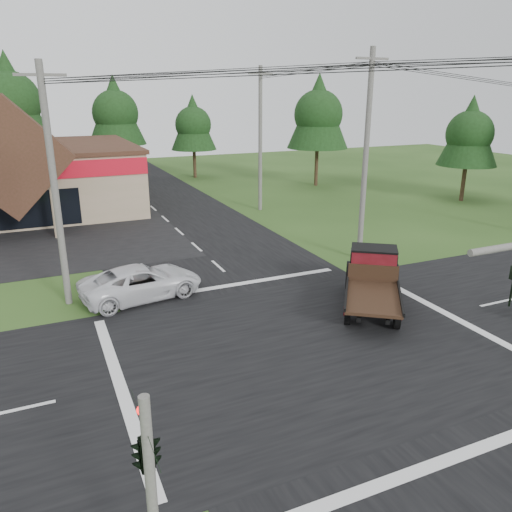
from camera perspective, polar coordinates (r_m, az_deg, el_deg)
ground at (r=19.50m, az=5.80°, el=-10.16°), size 120.00×120.00×0.00m
road_ns at (r=19.49m, az=5.80°, el=-10.13°), size 12.00×120.00×0.02m
road_ew at (r=19.49m, az=5.80°, el=-10.13°), size 120.00×12.00×0.02m
traffic_signal_corner at (r=9.49m, az=-12.57°, el=-19.23°), size 0.53×2.48×4.40m
utility_pole_nw at (r=23.15m, az=-22.04°, el=7.32°), size 2.00×0.30×10.50m
utility_pole_ne at (r=28.47m, az=12.43°, el=11.04°), size 2.00×0.30×11.50m
utility_pole_n at (r=40.57m, az=0.49°, el=13.25°), size 2.00×0.30×11.20m
tree_row_c at (r=55.83m, az=-26.32°, el=15.88°), size 7.28×7.28×13.13m
tree_row_d at (r=57.51m, az=-15.80°, el=15.68°), size 6.16×6.16×11.11m
tree_row_e at (r=57.39m, az=-7.20°, el=14.85°), size 5.04×5.04×9.09m
tree_side_ne at (r=52.19m, az=7.15°, el=16.01°), size 6.16×6.16×11.11m
tree_side_e_near at (r=47.86m, az=23.26°, el=12.93°), size 5.04×5.04×9.09m
antique_flatbed_truck at (r=22.61m, az=13.22°, el=-2.91°), size 5.44×6.31×2.55m
white_pickup at (r=23.97m, az=-12.93°, el=-2.92°), size 6.00×3.50×1.57m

